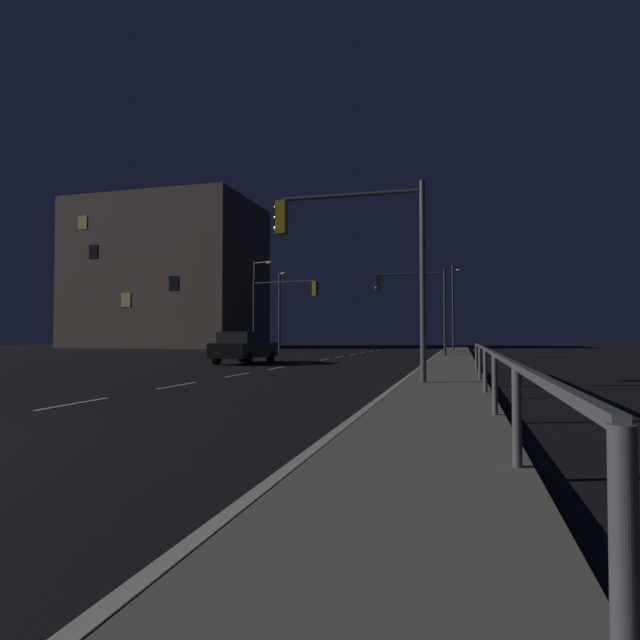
{
  "coord_description": "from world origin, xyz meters",
  "views": [
    {
      "loc": [
        7.54,
        -3.91,
        1.38
      ],
      "look_at": [
        -1.55,
        29.71,
        2.42
      ],
      "focal_mm": 29.35,
      "sensor_mm": 36.0,
      "label": 1
    }
  ],
  "objects_px": {
    "car": "(244,347)",
    "street_lamp_across_street": "(454,299)",
    "traffic_light_near_right": "(355,242)",
    "street_lamp_corner": "(258,298)",
    "street_lamp_mid_block": "(280,304)",
    "building_distant": "(169,276)",
    "traffic_light_overhead_east": "(282,300)",
    "traffic_light_far_left": "(414,295)"
  },
  "relations": [
    {
      "from": "car",
      "to": "street_lamp_across_street",
      "type": "distance_m",
      "value": 25.26
    },
    {
      "from": "traffic_light_near_right",
      "to": "street_lamp_corner",
      "type": "bearing_deg",
      "value": 118.24
    },
    {
      "from": "street_lamp_mid_block",
      "to": "building_distant",
      "type": "bearing_deg",
      "value": 141.96
    },
    {
      "from": "street_lamp_mid_block",
      "to": "traffic_light_overhead_east",
      "type": "bearing_deg",
      "value": -69.74
    },
    {
      "from": "traffic_light_far_left",
      "to": "traffic_light_near_right",
      "type": "distance_m",
      "value": 18.54
    },
    {
      "from": "traffic_light_overhead_east",
      "to": "street_lamp_mid_block",
      "type": "bearing_deg",
      "value": 110.26
    },
    {
      "from": "street_lamp_across_street",
      "to": "street_lamp_mid_block",
      "type": "bearing_deg",
      "value": -153.8
    },
    {
      "from": "building_distant",
      "to": "street_lamp_mid_block",
      "type": "bearing_deg",
      "value": -38.04
    },
    {
      "from": "street_lamp_across_street",
      "to": "traffic_light_overhead_east",
      "type": "bearing_deg",
      "value": -129.02
    },
    {
      "from": "traffic_light_far_left",
      "to": "building_distant",
      "type": "relative_size",
      "value": 0.26
    },
    {
      "from": "car",
      "to": "traffic_light_far_left",
      "type": "bearing_deg",
      "value": 49.14
    },
    {
      "from": "traffic_light_far_left",
      "to": "street_lamp_mid_block",
      "type": "height_order",
      "value": "street_lamp_mid_block"
    },
    {
      "from": "street_lamp_across_street",
      "to": "traffic_light_far_left",
      "type": "bearing_deg",
      "value": -99.02
    },
    {
      "from": "traffic_light_near_right",
      "to": "street_lamp_mid_block",
      "type": "bearing_deg",
      "value": 113.62
    },
    {
      "from": "building_distant",
      "to": "street_lamp_corner",
      "type": "bearing_deg",
      "value": -45.66
    },
    {
      "from": "traffic_light_far_left",
      "to": "building_distant",
      "type": "height_order",
      "value": "building_distant"
    },
    {
      "from": "street_lamp_corner",
      "to": "building_distant",
      "type": "relative_size",
      "value": 0.33
    },
    {
      "from": "traffic_light_far_left",
      "to": "street_lamp_corner",
      "type": "height_order",
      "value": "street_lamp_corner"
    },
    {
      "from": "car",
      "to": "street_lamp_mid_block",
      "type": "distance_m",
      "value": 17.01
    },
    {
      "from": "traffic_light_far_left",
      "to": "street_lamp_across_street",
      "type": "height_order",
      "value": "street_lamp_across_street"
    },
    {
      "from": "traffic_light_far_left",
      "to": "traffic_light_near_right",
      "type": "height_order",
      "value": "traffic_light_near_right"
    },
    {
      "from": "traffic_light_far_left",
      "to": "traffic_light_overhead_east",
      "type": "distance_m",
      "value": 8.85
    },
    {
      "from": "street_lamp_corner",
      "to": "street_lamp_mid_block",
      "type": "relative_size",
      "value": 1.05
    },
    {
      "from": "street_lamp_mid_block",
      "to": "traffic_light_near_right",
      "type": "bearing_deg",
      "value": -66.38
    },
    {
      "from": "street_lamp_mid_block",
      "to": "building_distant",
      "type": "height_order",
      "value": "building_distant"
    },
    {
      "from": "car",
      "to": "traffic_light_far_left",
      "type": "relative_size",
      "value": 0.83
    },
    {
      "from": "car",
      "to": "traffic_light_overhead_east",
      "type": "height_order",
      "value": "traffic_light_overhead_east"
    },
    {
      "from": "traffic_light_near_right",
      "to": "street_lamp_across_street",
      "type": "relative_size",
      "value": 0.73
    },
    {
      "from": "car",
      "to": "traffic_light_near_right",
      "type": "xyz_separation_m",
      "value": [
        7.54,
        -9.83,
        3.14
      ]
    },
    {
      "from": "traffic_light_overhead_east",
      "to": "building_distant",
      "type": "distance_m",
      "value": 31.77
    },
    {
      "from": "street_lamp_corner",
      "to": "car",
      "type": "bearing_deg",
      "value": -71.0
    },
    {
      "from": "traffic_light_overhead_east",
      "to": "street_lamp_across_street",
      "type": "xyz_separation_m",
      "value": [
        11.1,
        13.69,
        0.79
      ]
    },
    {
      "from": "traffic_light_overhead_east",
      "to": "street_lamp_corner",
      "type": "distance_m",
      "value": 3.68
    },
    {
      "from": "street_lamp_corner",
      "to": "traffic_light_overhead_east",
      "type": "bearing_deg",
      "value": -41.5
    },
    {
      "from": "street_lamp_corner",
      "to": "traffic_light_far_left",
      "type": "bearing_deg",
      "value": -14.56
    },
    {
      "from": "traffic_light_overhead_east",
      "to": "building_distant",
      "type": "height_order",
      "value": "building_distant"
    },
    {
      "from": "traffic_light_overhead_east",
      "to": "street_lamp_across_street",
      "type": "distance_m",
      "value": 17.64
    },
    {
      "from": "street_lamp_across_street",
      "to": "building_distant",
      "type": "height_order",
      "value": "building_distant"
    },
    {
      "from": "car",
      "to": "street_lamp_across_street",
      "type": "xyz_separation_m",
      "value": [
        9.8,
        22.98,
        3.72
      ]
    },
    {
      "from": "car",
      "to": "traffic_light_far_left",
      "type": "height_order",
      "value": "traffic_light_far_left"
    },
    {
      "from": "traffic_light_overhead_east",
      "to": "traffic_light_far_left",
      "type": "bearing_deg",
      "value": -3.78
    },
    {
      "from": "traffic_light_near_right",
      "to": "building_distant",
      "type": "relative_size",
      "value": 0.26
    }
  ]
}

